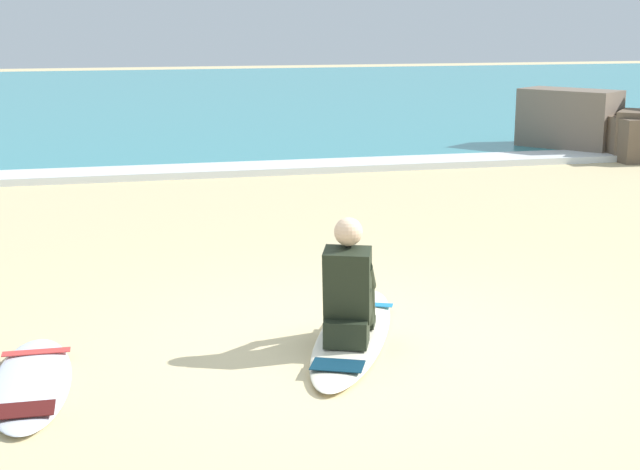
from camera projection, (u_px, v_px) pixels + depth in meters
ground_plane at (367, 347)px, 7.05m from camera, size 80.00×80.00×0.00m
sea at (160, 98)px, 27.74m from camera, size 80.00×28.00×0.10m
breaking_foam at (221, 170)px, 14.78m from camera, size 80.00×0.90×0.11m
surfboard_main at (353, 334)px, 7.23m from camera, size 1.44×2.40×0.08m
surfer_seated at (349, 293)px, 6.92m from camera, size 0.57×0.77×0.95m
surfboard_spare_near at (32, 382)px, 6.29m from camera, size 0.55×1.74×0.08m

